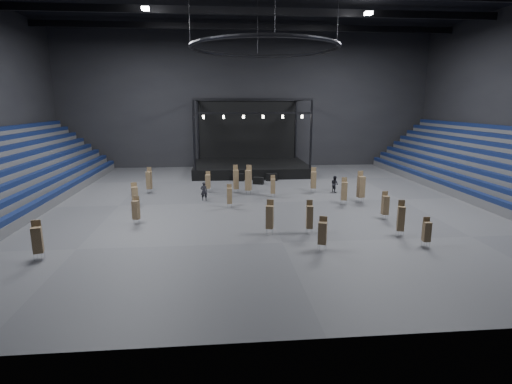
{
  "coord_description": "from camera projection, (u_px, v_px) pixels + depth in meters",
  "views": [
    {
      "loc": [
        -3.86,
        -34.01,
        8.55
      ],
      "look_at": [
        -0.89,
        -2.0,
        1.4
      ],
      "focal_mm": 28.0,
      "sensor_mm": 36.0,
      "label": 1
    }
  ],
  "objects": [
    {
      "name": "bleachers_right",
      "position": [
        510.0,
        179.0,
        36.95
      ],
      "size": [
        7.2,
        40.0,
        6.4
      ],
      "color": "#49494C",
      "rests_on": "floor"
    },
    {
      "name": "chair_stack_14",
      "position": [
        361.0,
        186.0,
        35.05
      ],
      "size": [
        0.63,
        0.63,
        2.77
      ],
      "rotation": [
        0.0,
        0.0,
        0.18
      ],
      "color": "silver",
      "rests_on": "floor"
    },
    {
      "name": "chair_stack_5",
      "position": [
        385.0,
        205.0,
        29.92
      ],
      "size": [
        0.45,
        0.45,
        2.13
      ],
      "rotation": [
        0.0,
        0.0,
        0.0
      ],
      "color": "silver",
      "rests_on": "floor"
    },
    {
      "name": "flight_case_mid",
      "position": [
        258.0,
        181.0,
        43.18
      ],
      "size": [
        1.24,
        0.93,
        0.74
      ],
      "primitive_type": "cube",
      "rotation": [
        0.0,
        0.0,
        -0.38
      ],
      "color": "black",
      "rests_on": "floor"
    },
    {
      "name": "stage",
      "position": [
        250.0,
        161.0,
        50.72
      ],
      "size": [
        14.0,
        10.0,
        9.2
      ],
      "color": "black",
      "rests_on": "floor"
    },
    {
      "name": "chair_stack_3",
      "position": [
        314.0,
        180.0,
        38.97
      ],
      "size": [
        0.58,
        0.58,
        2.45
      ],
      "rotation": [
        0.0,
        0.0,
        -0.15
      ],
      "color": "silver",
      "rests_on": "floor"
    },
    {
      "name": "chair_stack_0",
      "position": [
        236.0,
        179.0,
        38.72
      ],
      "size": [
        0.53,
        0.53,
        2.74
      ],
      "rotation": [
        0.0,
        0.0,
        0.12
      ],
      "color": "silver",
      "rests_on": "floor"
    },
    {
      "name": "flight_case_left",
      "position": [
        239.0,
        177.0,
        44.97
      ],
      "size": [
        1.3,
        0.75,
        0.83
      ],
      "primitive_type": "cube",
      "rotation": [
        0.0,
        0.0,
        -0.1
      ],
      "color": "black",
      "rests_on": "floor"
    },
    {
      "name": "chair_stack_8",
      "position": [
        273.0,
        186.0,
        37.05
      ],
      "size": [
        0.44,
        0.44,
        2.06
      ],
      "rotation": [
        0.0,
        0.0,
        -0.06
      ],
      "color": "silver",
      "rests_on": "floor"
    },
    {
      "name": "chair_stack_15",
      "position": [
        135.0,
        195.0,
        33.11
      ],
      "size": [
        0.63,
        0.63,
        2.15
      ],
      "rotation": [
        0.0,
        0.0,
        0.32
      ],
      "color": "silver",
      "rests_on": "floor"
    },
    {
      "name": "chair_stack_11",
      "position": [
        322.0,
        232.0,
        23.56
      ],
      "size": [
        0.63,
        0.63,
        2.05
      ],
      "rotation": [
        0.0,
        0.0,
        -0.37
      ],
      "color": "silver",
      "rests_on": "floor"
    },
    {
      "name": "chair_stack_7",
      "position": [
        427.0,
        231.0,
        24.16
      ],
      "size": [
        0.46,
        0.46,
        1.84
      ],
      "rotation": [
        0.0,
        0.0,
        -0.09
      ],
      "color": "silver",
      "rests_on": "floor"
    },
    {
      "name": "floor",
      "position": [
        264.0,
        202.0,
        35.26
      ],
      "size": [
        50.0,
        50.0,
        0.0
      ],
      "primitive_type": "plane",
      "color": "#414143",
      "rests_on": "ground"
    },
    {
      "name": "man_center",
      "position": [
        204.0,
        191.0,
        35.8
      ],
      "size": [
        0.62,
        0.42,
        1.68
      ],
      "primitive_type": "imported",
      "rotation": [
        0.0,
        0.0,
        3.16
      ],
      "color": "black",
      "rests_on": "floor"
    },
    {
      "name": "chair_stack_13",
      "position": [
        229.0,
        195.0,
        33.32
      ],
      "size": [
        0.42,
        0.42,
        1.99
      ],
      "rotation": [
        0.0,
        0.0,
        0.02
      ],
      "color": "silver",
      "rests_on": "floor"
    },
    {
      "name": "chair_stack_12",
      "position": [
        149.0,
        180.0,
        38.79
      ],
      "size": [
        0.55,
        0.55,
        2.5
      ],
      "rotation": [
        0.0,
        0.0,
        -0.21
      ],
      "color": "silver",
      "rests_on": "floor"
    },
    {
      "name": "flight_case_right",
      "position": [
        272.0,
        177.0,
        45.08
      ],
      "size": [
        1.32,
        0.82,
        0.82
      ],
      "primitive_type": "cube",
      "rotation": [
        0.0,
        0.0,
        0.18
      ],
      "color": "black",
      "rests_on": "floor"
    },
    {
      "name": "truss_ring",
      "position": [
        265.0,
        47.0,
        32.43
      ],
      "size": [
        12.3,
        12.3,
        5.15
      ],
      "color": "black",
      "rests_on": "ceiling"
    },
    {
      "name": "chair_stack_16",
      "position": [
        248.0,
        180.0,
        37.99
      ],
      "size": [
        0.67,
        0.67,
        2.84
      ],
      "rotation": [
        0.0,
        0.0,
        -0.35
      ],
      "color": "silver",
      "rests_on": "floor"
    },
    {
      "name": "chair_stack_1",
      "position": [
        310.0,
        216.0,
        26.64
      ],
      "size": [
        0.45,
        0.45,
        2.27
      ],
      "rotation": [
        0.0,
        0.0,
        -0.08
      ],
      "color": "silver",
      "rests_on": "floor"
    },
    {
      "name": "chair_stack_10",
      "position": [
        270.0,
        216.0,
        26.48
      ],
      "size": [
        0.59,
        0.59,
        2.33
      ],
      "rotation": [
        0.0,
        0.0,
        -0.27
      ],
      "color": "silver",
      "rests_on": "floor"
    },
    {
      "name": "crew_member",
      "position": [
        335.0,
        184.0,
        39.17
      ],
      "size": [
        0.86,
        0.96,
        1.62
      ],
      "primitive_type": "imported",
      "rotation": [
        0.0,
        0.0,
        1.95
      ],
      "color": "black",
      "rests_on": "floor"
    },
    {
      "name": "wall_back",
      "position": [
        247.0,
        100.0,
        53.71
      ],
      "size": [
        50.0,
        0.2,
        18.0
      ],
      "primitive_type": "cube",
      "color": "black",
      "rests_on": "ground"
    },
    {
      "name": "chair_stack_4",
      "position": [
        208.0,
        181.0,
        39.11
      ],
      "size": [
        0.51,
        0.51,
        2.06
      ],
      "rotation": [
        0.0,
        0.0,
        -0.15
      ],
      "color": "silver",
      "rests_on": "floor"
    },
    {
      "name": "chair_stack_6",
      "position": [
        344.0,
        191.0,
        34.31
      ],
      "size": [
        0.55,
        0.55,
        2.35
      ],
      "rotation": [
        0.0,
        0.0,
        -0.18
      ],
      "color": "silver",
      "rests_on": "floor"
    },
    {
      "name": "chair_stack_17",
      "position": [
        401.0,
        218.0,
        26.12
      ],
      "size": [
        0.53,
        0.53,
        2.4
      ],
      "rotation": [
        0.0,
        0.0,
        -0.25
      ],
      "color": "silver",
      "rests_on": "floor"
    },
    {
      "name": "chair_stack_9",
      "position": [
        136.0,
        209.0,
        28.74
      ],
      "size": [
        0.54,
        0.54,
        2.05
      ],
      "rotation": [
        0.0,
        0.0,
        -0.27
      ],
      "color": "silver",
      "rests_on": "floor"
    },
    {
      "name": "chair_stack_2",
      "position": [
        37.0,
        239.0,
        22.08
      ],
      "size": [
        0.63,
        0.63,
        2.25
      ],
      "rotation": [
        0.0,
        0.0,
        0.26
      ],
      "color": "silver",
      "rests_on": "floor"
    },
    {
      "name": "wall_front",
      "position": [
        338.0,
        89.0,
        12.89
      ],
      "size": [
        50.0,
        0.2,
        18.0
      ],
      "primitive_type": "cube",
      "color": "black",
      "rests_on": "ground"
    }
  ]
}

